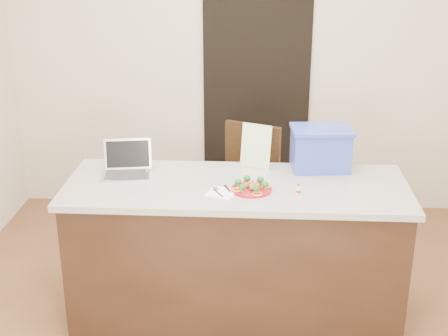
# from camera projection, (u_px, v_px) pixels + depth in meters

# --- Properties ---
(room_shell) EXTENTS (4.00, 4.00, 4.00)m
(room_shell) POSITION_uv_depth(u_px,v_px,m) (235.00, 79.00, 3.25)
(room_shell) COLOR white
(room_shell) RESTS_ON ground
(doorway) EXTENTS (0.90, 0.02, 2.00)m
(doorway) POSITION_uv_depth(u_px,v_px,m) (256.00, 98.00, 5.31)
(doorway) COLOR black
(doorway) RESTS_ON ground
(island) EXTENTS (2.06, 0.76, 0.92)m
(island) POSITION_uv_depth(u_px,v_px,m) (236.00, 251.00, 3.90)
(island) COLOR black
(island) RESTS_ON ground
(plate) EXTENTS (0.24, 0.24, 0.02)m
(plate) POSITION_uv_depth(u_px,v_px,m) (251.00, 189.00, 3.64)
(plate) COLOR maroon
(plate) RESTS_ON island
(meatballs) EXTENTS (0.09, 0.10, 0.04)m
(meatballs) POSITION_uv_depth(u_px,v_px,m) (252.00, 185.00, 3.64)
(meatballs) COLOR brown
(meatballs) RESTS_ON plate
(broccoli) EXTENTS (0.20, 0.19, 0.04)m
(broccoli) POSITION_uv_depth(u_px,v_px,m) (252.00, 183.00, 3.63)
(broccoli) COLOR #124517
(broccoli) RESTS_ON plate
(pepper_rings) EXTENTS (0.23, 0.23, 0.01)m
(pepper_rings) POSITION_uv_depth(u_px,v_px,m) (252.00, 188.00, 3.64)
(pepper_rings) COLOR yellow
(pepper_rings) RESTS_ON plate
(napkin) EXTENTS (0.20, 0.20, 0.01)m
(napkin) POSITION_uv_depth(u_px,v_px,m) (222.00, 193.00, 3.61)
(napkin) COLOR white
(napkin) RESTS_ON island
(fork) EXTENTS (0.07, 0.16, 0.00)m
(fork) POSITION_uv_depth(u_px,v_px,m) (218.00, 191.00, 3.62)
(fork) COLOR #B6B5BA
(fork) RESTS_ON napkin
(knife) EXTENTS (0.06, 0.19, 0.01)m
(knife) POSITION_uv_depth(u_px,v_px,m) (227.00, 193.00, 3.59)
(knife) COLOR white
(knife) RESTS_ON napkin
(yogurt_bottle) EXTENTS (0.03, 0.03, 0.06)m
(yogurt_bottle) POSITION_uv_depth(u_px,v_px,m) (298.00, 190.00, 3.59)
(yogurt_bottle) COLOR silver
(yogurt_bottle) RESTS_ON island
(laptop) EXTENTS (0.32, 0.27, 0.21)m
(laptop) POSITION_uv_depth(u_px,v_px,m) (127.00, 165.00, 3.88)
(laptop) COLOR #AAAAAE
(laptop) RESTS_ON island
(leaflet) EXTENTS (0.20, 0.11, 0.28)m
(leaflet) POSITION_uv_depth(u_px,v_px,m) (256.00, 146.00, 3.95)
(leaflet) COLOR white
(leaflet) RESTS_ON island
(blue_box) EXTENTS (0.40, 0.30, 0.27)m
(blue_box) POSITION_uv_depth(u_px,v_px,m) (321.00, 148.00, 3.93)
(blue_box) COLOR #2D40A3
(blue_box) RESTS_ON island
(chair) EXTENTS (0.58, 0.59, 1.00)m
(chair) POSITION_uv_depth(u_px,v_px,m) (252.00, 183.00, 4.68)
(chair) COLOR #341F0F
(chair) RESTS_ON ground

